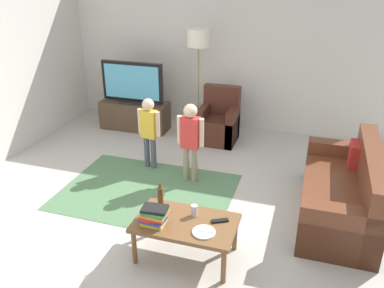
{
  "coord_description": "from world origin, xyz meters",
  "views": [
    {
      "loc": [
        1.39,
        -3.76,
        2.74
      ],
      "look_at": [
        0.0,
        0.6,
        0.65
      ],
      "focal_mm": 37.43,
      "sensor_mm": 36.0,
      "label": 1
    }
  ],
  "objects_px": {
    "tv_stand": "(135,116)",
    "child_near_tv": "(149,127)",
    "coffee_table": "(186,226)",
    "tv_remote": "(220,221)",
    "plate": "(204,232)",
    "couch": "(346,195)",
    "child_center": "(190,136)",
    "book_stack": "(154,215)",
    "soda_can": "(194,211)",
    "tv": "(132,83)",
    "armchair": "(219,123)",
    "bottle": "(161,199)",
    "floor_lamp": "(199,44)"
  },
  "relations": [
    {
      "from": "soda_can",
      "to": "armchair",
      "type": "bearing_deg",
      "value": 99.01
    },
    {
      "from": "tv_stand",
      "to": "child_near_tv",
      "type": "height_order",
      "value": "child_near_tv"
    },
    {
      "from": "couch",
      "to": "armchair",
      "type": "height_order",
      "value": "armchair"
    },
    {
      "from": "soda_can",
      "to": "tv_remote",
      "type": "bearing_deg",
      "value": -4.24
    },
    {
      "from": "couch",
      "to": "child_near_tv",
      "type": "relative_size",
      "value": 1.73
    },
    {
      "from": "plate",
      "to": "child_near_tv",
      "type": "bearing_deg",
      "value": 126.18
    },
    {
      "from": "child_center",
      "to": "plate",
      "type": "bearing_deg",
      "value": -67.99
    },
    {
      "from": "plate",
      "to": "armchair",
      "type": "bearing_deg",
      "value": 101.4
    },
    {
      "from": "floor_lamp",
      "to": "tv",
      "type": "bearing_deg",
      "value": -171.29
    },
    {
      "from": "floor_lamp",
      "to": "child_near_tv",
      "type": "bearing_deg",
      "value": -101.21
    },
    {
      "from": "tv_stand",
      "to": "tv",
      "type": "relative_size",
      "value": 1.09
    },
    {
      "from": "tv",
      "to": "armchair",
      "type": "relative_size",
      "value": 1.22
    },
    {
      "from": "tv",
      "to": "bottle",
      "type": "xyz_separation_m",
      "value": [
        1.65,
        -2.86,
        -0.29
      ]
    },
    {
      "from": "floor_lamp",
      "to": "plate",
      "type": "height_order",
      "value": "floor_lamp"
    },
    {
      "from": "child_center",
      "to": "book_stack",
      "type": "bearing_deg",
      "value": -84.72
    },
    {
      "from": "tv_stand",
      "to": "coffee_table",
      "type": "xyz_separation_m",
      "value": [
        1.95,
        -2.98,
        0.13
      ]
    },
    {
      "from": "child_center",
      "to": "floor_lamp",
      "type": "bearing_deg",
      "value": 103.41
    },
    {
      "from": "tv_remote",
      "to": "child_center",
      "type": "bearing_deg",
      "value": 89.08
    },
    {
      "from": "couch",
      "to": "floor_lamp",
      "type": "relative_size",
      "value": 1.01
    },
    {
      "from": "tv_stand",
      "to": "coffee_table",
      "type": "bearing_deg",
      "value": -56.81
    },
    {
      "from": "tv_stand",
      "to": "child_near_tv",
      "type": "relative_size",
      "value": 1.15
    },
    {
      "from": "couch",
      "to": "floor_lamp",
      "type": "bearing_deg",
      "value": 140.99
    },
    {
      "from": "tv_stand",
      "to": "couch",
      "type": "relative_size",
      "value": 0.67
    },
    {
      "from": "couch",
      "to": "child_near_tv",
      "type": "bearing_deg",
      "value": 169.85
    },
    {
      "from": "tv",
      "to": "child_center",
      "type": "relative_size",
      "value": 1.0
    },
    {
      "from": "book_stack",
      "to": "bottle",
      "type": "relative_size",
      "value": 0.85
    },
    {
      "from": "armchair",
      "to": "bottle",
      "type": "distance_m",
      "value": 2.86
    },
    {
      "from": "tv_stand",
      "to": "soda_can",
      "type": "height_order",
      "value": "soda_can"
    },
    {
      "from": "tv",
      "to": "child_center",
      "type": "bearing_deg",
      "value": -44.07
    },
    {
      "from": "plate",
      "to": "tv",
      "type": "bearing_deg",
      "value": 125.17
    },
    {
      "from": "tv_remote",
      "to": "plate",
      "type": "distance_m",
      "value": 0.24
    },
    {
      "from": "child_near_tv",
      "to": "soda_can",
      "type": "relative_size",
      "value": 8.68
    },
    {
      "from": "tv_stand",
      "to": "floor_lamp",
      "type": "xyz_separation_m",
      "value": [
        1.13,
        0.15,
        1.3
      ]
    },
    {
      "from": "bottle",
      "to": "plate",
      "type": "height_order",
      "value": "bottle"
    },
    {
      "from": "tv_remote",
      "to": "soda_can",
      "type": "distance_m",
      "value": 0.28
    },
    {
      "from": "soda_can",
      "to": "couch",
      "type": "bearing_deg",
      "value": 36.49
    },
    {
      "from": "coffee_table",
      "to": "tv_remote",
      "type": "height_order",
      "value": "tv_remote"
    },
    {
      "from": "child_center",
      "to": "bottle",
      "type": "relative_size",
      "value": 3.34
    },
    {
      "from": "book_stack",
      "to": "tv_remote",
      "type": "distance_m",
      "value": 0.64
    },
    {
      "from": "floor_lamp",
      "to": "soda_can",
      "type": "relative_size",
      "value": 14.83
    },
    {
      "from": "book_stack",
      "to": "plate",
      "type": "height_order",
      "value": "book_stack"
    },
    {
      "from": "bottle",
      "to": "child_center",
      "type": "bearing_deg",
      "value": 95.34
    },
    {
      "from": "floor_lamp",
      "to": "child_center",
      "type": "relative_size",
      "value": 1.62
    },
    {
      "from": "couch",
      "to": "child_center",
      "type": "relative_size",
      "value": 1.63
    },
    {
      "from": "tv",
      "to": "book_stack",
      "type": "height_order",
      "value": "tv"
    },
    {
      "from": "child_center",
      "to": "tv_stand",
      "type": "bearing_deg",
      "value": 135.53
    },
    {
      "from": "child_center",
      "to": "plate",
      "type": "relative_size",
      "value": 5.01
    },
    {
      "from": "floor_lamp",
      "to": "tv_remote",
      "type": "distance_m",
      "value": 3.43
    },
    {
      "from": "tv_stand",
      "to": "plate",
      "type": "bearing_deg",
      "value": -55.01
    },
    {
      "from": "tv",
      "to": "bottle",
      "type": "relative_size",
      "value": 3.33
    }
  ]
}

